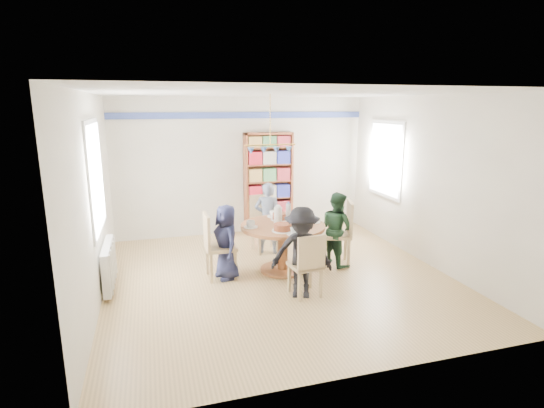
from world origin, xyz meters
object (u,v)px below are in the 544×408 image
object	(u,v)px
radiator	(109,265)
dining_table	(283,237)
chair_far	(264,220)
chair_near	(308,263)
chair_right	(342,230)
person_far	(268,218)
person_near	(302,253)
person_right	(337,229)
chair_left	(215,243)
person_left	(226,242)
bookshelf	(268,184)

from	to	relation	value
radiator	dining_table	xyz separation A→B (m)	(2.55, -0.05, 0.21)
chair_far	chair_near	xyz separation A→B (m)	(0.06, -2.04, -0.05)
chair_right	person_far	distance (m)	1.31
radiator	dining_table	world-z (taller)	dining_table
radiator	person_far	world-z (taller)	person_far
person_far	person_near	bearing A→B (deg)	108.40
chair_far	person_far	xyz separation A→B (m)	(0.02, -0.19, 0.09)
person_right	person_far	world-z (taller)	person_far
chair_left	person_near	bearing A→B (deg)	-43.29
person_left	person_right	size ratio (longest dim) A/B	0.94
person_left	person_right	bearing A→B (deg)	80.43
chair_near	dining_table	bearing A→B (deg)	92.13
chair_right	person_right	bearing A→B (deg)	178.15
chair_far	person_left	size ratio (longest dim) A/B	0.87
person_right	person_far	size ratio (longest dim) A/B	0.95
person_right	bookshelf	world-z (taller)	bookshelf
dining_table	bookshelf	xyz separation A→B (m)	(0.36, 2.09, 0.44)
person_far	person_near	world-z (taller)	person_far
person_right	bookshelf	bearing A→B (deg)	-1.83
person_far	bookshelf	xyz separation A→B (m)	(0.35, 1.22, 0.37)
person_near	person_left	bearing A→B (deg)	153.98
person_near	person_far	bearing A→B (deg)	109.54
radiator	chair_right	distance (m)	3.56
chair_far	radiator	bearing A→B (deg)	-158.32
dining_table	chair_near	size ratio (longest dim) A/B	1.46
chair_right	person_left	bearing A→B (deg)	-178.04
chair_far	person_right	size ratio (longest dim) A/B	0.82
chair_left	person_far	world-z (taller)	person_far
radiator	dining_table	size ratio (longest dim) A/B	0.77
radiator	chair_left	size ratio (longest dim) A/B	1.00
dining_table	chair_far	world-z (taller)	chair_far
radiator	chair_right	size ratio (longest dim) A/B	0.95
person_left	chair_near	bearing A→B (deg)	32.61
radiator	bookshelf	distance (m)	3.61
chair_near	chair_far	bearing A→B (deg)	91.60
person_near	radiator	bearing A→B (deg)	179.08
chair_left	person_near	size ratio (longest dim) A/B	0.80
radiator	chair_near	bearing A→B (deg)	-21.89
radiator	person_right	world-z (taller)	person_right
radiator	person_left	xyz separation A→B (m)	(1.66, -0.09, 0.21)
chair_right	person_far	xyz separation A→B (m)	(-1.00, 0.84, 0.05)
person_far	chair_right	bearing A→B (deg)	159.48
dining_table	person_near	bearing A→B (deg)	-92.22
person_left	person_near	bearing A→B (deg)	31.54
dining_table	chair_right	distance (m)	1.00
chair_near	person_far	world-z (taller)	person_far
chair_far	dining_table	bearing A→B (deg)	-88.89
person_left	chair_left	bearing A→B (deg)	-118.88
chair_near	bookshelf	world-z (taller)	bookshelf
dining_table	chair_left	bearing A→B (deg)	179.34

